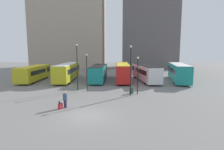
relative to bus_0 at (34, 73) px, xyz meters
The scene contains 16 objects.
ground_plane 22.37m from the bus_0, 52.66° to the right, with size 160.00×160.00×0.00m, color slate.
building_block_left 32.58m from the bus_0, 93.40° to the left, with size 24.27×13.25×26.99m.
building_block_right 43.46m from the bus_0, 49.74° to the left, with size 17.75×13.05×38.67m.
bus_0 is the anchor object (origin of this frame).
bus_1 6.17m from the bus_0, 10.00° to the left, with size 3.38×12.59×3.20m.
bus_2 12.17m from the bus_0, ahead, with size 2.83×10.65×2.92m.
bus_3 16.73m from the bus_0, ahead, with size 2.74×11.95×3.21m.
bus_4 20.96m from the bus_0, ahead, with size 4.18×12.42×3.01m.
bus_5 27.12m from the bus_0, ahead, with size 4.41×12.29×3.22m.
traveler 19.21m from the bus_0, 54.97° to the right, with size 0.51×0.51×1.61m.
suitcase 19.34m from the bus_0, 56.47° to the right, with size 0.37×0.45×0.79m.
lamp_post_0 13.15m from the bus_0, 37.53° to the right, with size 0.28×0.28×6.49m.
lamp_post_1 20.94m from the bus_0, 27.69° to the right, with size 0.28×0.28×4.78m.
lamp_post_2 14.22m from the bus_0, 34.55° to the right, with size 0.28×0.28×5.15m.
lamp_post_3 20.55m from the bus_0, 30.81° to the right, with size 0.28×0.28×6.17m.
trash_bin 20.15m from the bus_0, 28.00° to the right, with size 0.52×0.52×0.85m.
Camera 1 is at (2.90, -14.12, 5.32)m, focal length 28.00 mm.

